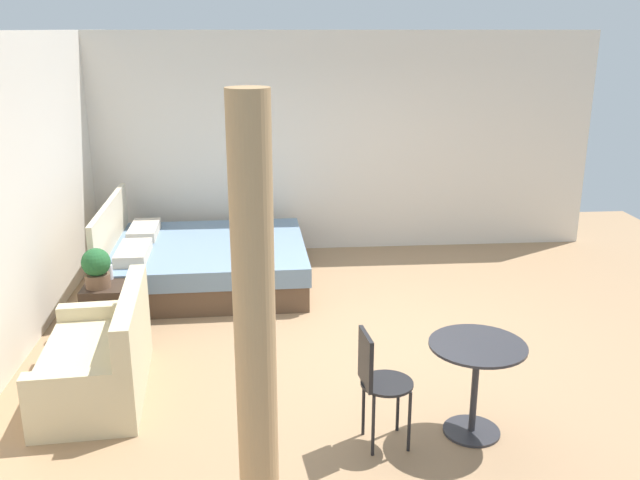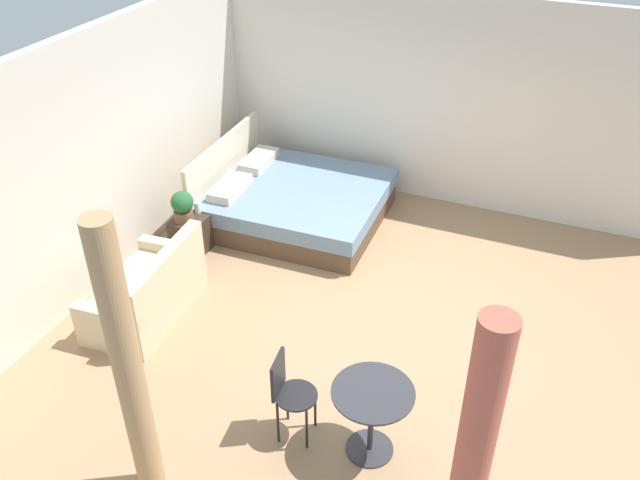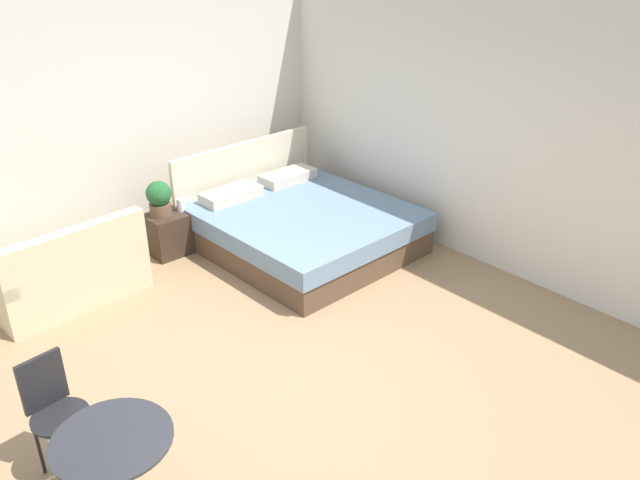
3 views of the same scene
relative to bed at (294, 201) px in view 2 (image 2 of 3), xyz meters
name	(u,v)px [view 2 (image 2 of 3)]	position (x,y,z in m)	size (l,w,h in m)	color
ground_plane	(381,323)	(-1.62, -1.78, -0.28)	(8.89, 9.64, 0.02)	#9E7A56
wall_back	(110,153)	(-1.62, 1.54, 1.16)	(8.89, 0.12, 2.86)	silver
wall_right	(457,105)	(1.32, -1.78, 1.16)	(0.12, 6.64, 2.86)	silver
bed	(294,201)	(0.00, 0.00, 0.00)	(2.07, 2.28, 1.01)	brown
couch	(148,293)	(-2.45, 0.64, 0.01)	(1.49, 0.89, 0.85)	beige
nightstand	(193,233)	(-1.16, 0.86, -0.03)	(0.55, 0.39, 0.47)	#38281E
potted_plant	(183,206)	(-1.26, 0.90, 0.41)	(0.28, 0.28, 0.39)	brown
vase	(197,207)	(-1.04, 0.84, 0.28)	(0.08, 0.08, 0.15)	silver
balcony_table	(372,410)	(-3.28, -2.22, 0.23)	(0.70, 0.70, 0.72)	#2D2D33
cafe_chair_near_window	(288,389)	(-3.37, -1.48, 0.27)	(0.42, 0.42, 0.88)	black
curtain_right	(128,370)	(-4.31, -0.66, 1.03)	(0.22, 0.22, 2.61)	tan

